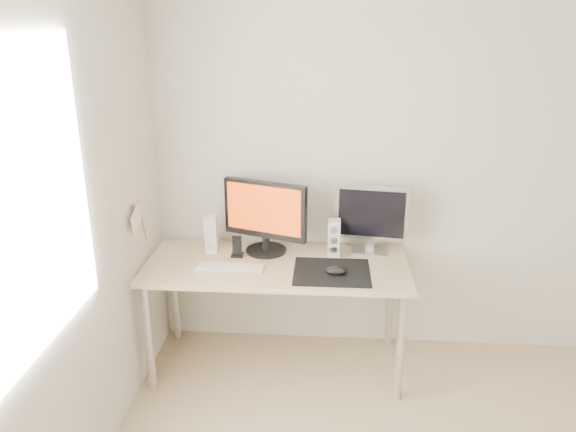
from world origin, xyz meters
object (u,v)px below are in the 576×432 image
object	(u,v)px
second_monitor	(371,217)
main_monitor	(265,215)
phone_dock	(237,250)
mouse	(335,271)
desk	(277,275)
speaker_left	(212,234)
keyboard	(230,267)
speaker_right	(334,238)

from	to	relation	value
second_monitor	main_monitor	bearing A→B (deg)	-175.86
second_monitor	phone_dock	distance (m)	0.87
mouse	phone_dock	xyz separation A→B (m)	(-0.61, 0.22, 0.02)
mouse	desk	size ratio (longest dim) A/B	0.07
speaker_left	phone_dock	distance (m)	0.20
phone_dock	main_monitor	bearing A→B (deg)	24.90
second_monitor	keyboard	size ratio (longest dim) A/B	1.06
desk	speaker_left	xyz separation A→B (m)	(-0.43, 0.15, 0.20)
second_monitor	desk	bearing A→B (deg)	-159.69
desk	second_monitor	size ratio (longest dim) A/B	3.55
mouse	phone_dock	distance (m)	0.65
speaker_left	speaker_right	size ratio (longest dim) A/B	1.00
main_monitor	keyboard	xyz separation A→B (m)	(-0.18, -0.27, -0.25)
second_monitor	keyboard	distance (m)	0.93
phone_dock	keyboard	bearing A→B (deg)	-94.09
main_monitor	keyboard	bearing A→B (deg)	-124.69
desk	main_monitor	xyz separation A→B (m)	(-0.09, 0.17, 0.33)
desk	second_monitor	xyz separation A→B (m)	(0.58, 0.21, 0.32)
second_monitor	keyboard	xyz separation A→B (m)	(-0.85, -0.31, -0.23)
speaker_right	phone_dock	size ratio (longest dim) A/B	1.76
second_monitor	phone_dock	world-z (taller)	second_monitor
main_monitor	desk	bearing A→B (deg)	-62.65
speaker_right	main_monitor	bearing A→B (deg)	177.14
speaker_left	phone_dock	xyz separation A→B (m)	(0.17, -0.06, -0.08)
speaker_right	speaker_left	bearing A→B (deg)	179.60
keyboard	second_monitor	bearing A→B (deg)	20.30
desk	phone_dock	size ratio (longest dim) A/B	11.92
second_monitor	speaker_left	distance (m)	1.01
second_monitor	speaker_left	world-z (taller)	second_monitor
speaker_left	keyboard	world-z (taller)	speaker_left
main_monitor	speaker_right	distance (m)	0.45
second_monitor	keyboard	world-z (taller)	second_monitor
desk	phone_dock	xyz separation A→B (m)	(-0.26, 0.09, 0.12)
mouse	desk	xyz separation A→B (m)	(-0.36, 0.13, -0.10)
speaker_left	phone_dock	world-z (taller)	speaker_left
speaker_right	second_monitor	bearing A→B (deg)	16.74
desk	phone_dock	bearing A→B (deg)	161.30
speaker_left	main_monitor	bearing A→B (deg)	2.71
main_monitor	phone_dock	world-z (taller)	main_monitor
main_monitor	speaker_right	world-z (taller)	main_monitor
main_monitor	speaker_right	xyz separation A→B (m)	(0.43, -0.02, -0.14)
main_monitor	speaker_right	bearing A→B (deg)	-2.86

